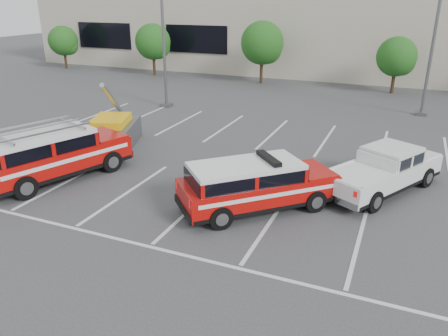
% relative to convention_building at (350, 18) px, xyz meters
% --- Properties ---
extents(ground, '(120.00, 120.00, 0.00)m').
position_rel_convention_building_xyz_m(ground, '(-0.18, -31.86, -4.72)').
color(ground, '#3C3C3E').
rests_on(ground, ground).
extents(stall_markings, '(23.00, 15.00, 0.01)m').
position_rel_convention_building_xyz_m(stall_markings, '(-0.18, -27.36, -4.71)').
color(stall_markings, silver).
rests_on(stall_markings, ground).
extents(convention_building, '(60.00, 16.99, 13.20)m').
position_rel_convention_building_xyz_m(convention_building, '(0.00, 0.00, 0.00)').
color(convention_building, '#BCB39F').
rests_on(convention_building, ground).
extents(tree_far_left, '(2.77, 2.77, 3.99)m').
position_rel_convention_building_xyz_m(tree_far_left, '(-25.09, -9.82, -2.22)').
color(tree_far_left, '#3F2B19').
rests_on(tree_far_left, ground).
extents(tree_left, '(3.07, 3.07, 4.42)m').
position_rel_convention_building_xyz_m(tree_left, '(-15.09, -9.82, -1.95)').
color(tree_left, '#3F2B19').
rests_on(tree_left, ground).
extents(tree_mid_left, '(3.37, 3.37, 4.85)m').
position_rel_convention_building_xyz_m(tree_mid_left, '(-5.09, -9.82, -1.68)').
color(tree_mid_left, '#3F2B19').
rests_on(tree_mid_left, ground).
extents(tree_mid_right, '(2.77, 2.77, 3.99)m').
position_rel_convention_building_xyz_m(tree_mid_right, '(4.91, -9.82, -2.22)').
color(tree_mid_right, '#3F2B19').
rests_on(tree_mid_right, ground).
extents(light_pole_left, '(0.90, 0.60, 10.24)m').
position_rel_convention_building_xyz_m(light_pole_left, '(-8.18, -19.86, 0.47)').
color(light_pole_left, '#59595E').
rests_on(light_pole_left, ground).
extents(light_pole_mid, '(0.90, 0.60, 10.24)m').
position_rel_convention_building_xyz_m(light_pole_mid, '(6.82, -15.86, 0.47)').
color(light_pole_mid, '#59595E').
rests_on(light_pole_mid, ground).
extents(fire_chief_suv, '(4.99, 4.88, 1.80)m').
position_rel_convention_building_xyz_m(fire_chief_suv, '(1.78, -31.29, -3.98)').
color(fire_chief_suv, '#AA0B08').
rests_on(fire_chief_suv, ground).
extents(white_pickup, '(4.02, 5.35, 1.58)m').
position_rel_convention_building_xyz_m(white_pickup, '(5.50, -28.11, -4.09)').
color(white_pickup, silver).
rests_on(white_pickup, ground).
extents(ladder_suv, '(3.87, 5.85, 2.15)m').
position_rel_convention_building_xyz_m(ladder_suv, '(-6.20, -31.82, -3.86)').
color(ladder_suv, '#AA0B08').
rests_on(ladder_suv, ground).
extents(utility_rig, '(3.24, 4.27, 3.10)m').
position_rel_convention_building_xyz_m(utility_rig, '(-6.69, -27.78, -4.10)').
color(utility_rig, '#59595E').
rests_on(utility_rig, ground).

